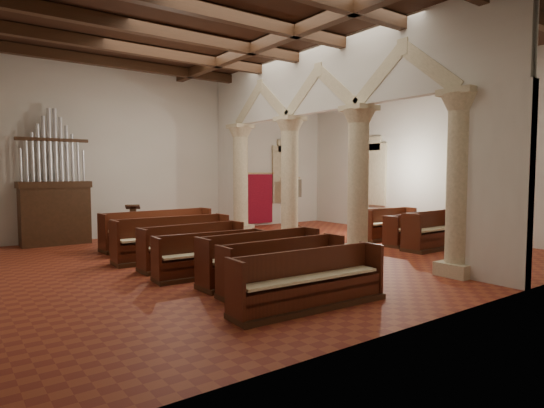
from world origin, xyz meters
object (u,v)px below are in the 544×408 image
(processional_banner, at_px, (296,208))
(aisle_pew_0, at_px, (433,236))
(lectern, at_px, (133,224))
(pipe_organ, at_px, (55,201))
(nave_pew_0, at_px, (310,289))

(processional_banner, distance_m, aisle_pew_0, 7.01)
(processional_banner, relative_size, aisle_pew_0, 0.96)
(processional_banner, bearing_deg, lectern, -177.49)
(pipe_organ, distance_m, processional_banner, 9.40)
(lectern, bearing_deg, processional_banner, 20.27)
(processional_banner, relative_size, nave_pew_0, 0.72)
(processional_banner, bearing_deg, aisle_pew_0, -86.79)
(pipe_organ, height_order, lectern, pipe_organ)
(lectern, relative_size, processional_banner, 0.55)
(pipe_organ, xyz_separation_m, aisle_pew_0, (8.92, -7.58, -0.99))
(aisle_pew_0, bearing_deg, processional_banner, 85.10)
(pipe_organ, xyz_separation_m, nave_pew_0, (2.10, -9.90, -1.05))
(nave_pew_0, bearing_deg, aisle_pew_0, 21.22)
(lectern, xyz_separation_m, aisle_pew_0, (6.44, -7.51, -0.11))
(pipe_organ, relative_size, nave_pew_0, 1.48)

